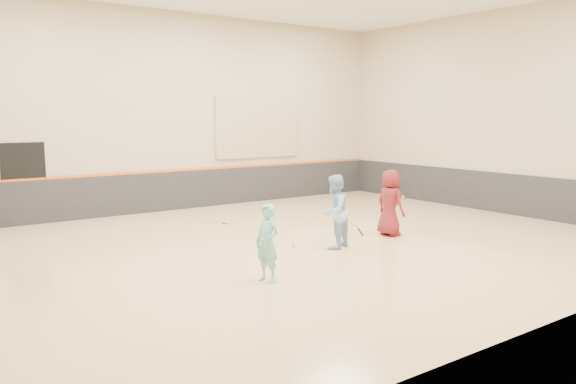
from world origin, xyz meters
TOP-DOWN VIEW (x-y plane):
  - room at (0.00, 0.00)m, footprint 15.04×12.04m
  - wainscot_back at (0.00, 5.97)m, footprint 14.90×0.04m
  - wainscot_right at (7.47, 0.00)m, footprint 0.04×11.90m
  - accent_stripe at (0.00, 5.96)m, footprint 14.90×0.03m
  - acoustic_panel at (2.80, 5.95)m, footprint 3.20×0.08m
  - doorway at (-4.50, 5.98)m, footprint 1.10×0.05m
  - girl at (-2.09, -2.02)m, footprint 0.44×0.57m
  - instructor at (0.48, -0.78)m, footprint 0.97×0.88m
  - young_man at (2.44, -0.54)m, footprint 0.52×0.79m
  - held_racket at (0.71, -1.15)m, footprint 0.46×0.46m
  - spare_racket at (-0.19, 3.38)m, footprint 0.72×0.72m
  - ball_under_racket at (-0.16, -0.13)m, footprint 0.07×0.07m
  - ball_in_hand at (2.66, -0.75)m, footprint 0.07×0.07m
  - ball_beside_spare at (0.13, 1.78)m, footprint 0.07×0.07m

SIDE VIEW (x-z plane):
  - spare_racket at x=-0.19m, z-range 0.00..0.06m
  - ball_under_racket at x=-0.16m, z-range 0.00..0.07m
  - ball_beside_spare at x=0.13m, z-range 0.00..0.07m
  - wainscot_back at x=0.00m, z-range 0.00..1.20m
  - wainscot_right at x=7.47m, z-range 0.00..1.20m
  - held_racket at x=0.71m, z-range 0.39..0.89m
  - girl at x=-2.09m, z-range 0.00..1.38m
  - young_man at x=2.44m, z-range 0.00..1.61m
  - room at x=0.00m, z-range -2.30..3.92m
  - instructor at x=0.48m, z-range 0.00..1.63m
  - ball_in_hand at x=2.66m, z-range 0.92..0.99m
  - doorway at x=-4.50m, z-range 0.00..2.20m
  - accent_stripe at x=0.00m, z-range 1.19..1.25m
  - acoustic_panel at x=2.80m, z-range 1.50..3.50m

